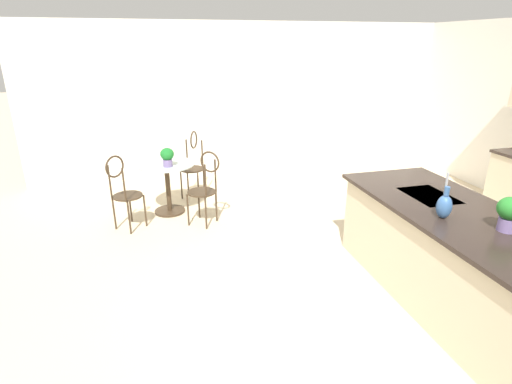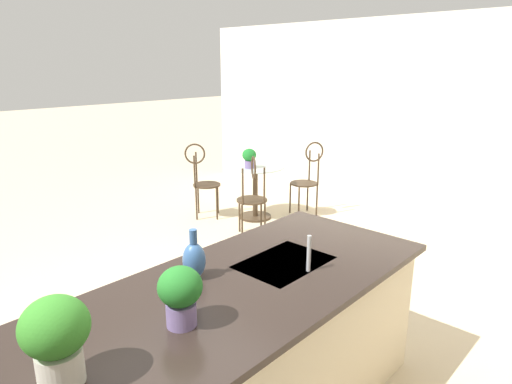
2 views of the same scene
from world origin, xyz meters
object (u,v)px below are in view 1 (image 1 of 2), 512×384
at_px(chair_by_island, 123,189).
at_px(chair_near_window, 205,185).
at_px(potted_plant_counter_near, 510,212).
at_px(bistro_table, 168,183).
at_px(chair_toward_desk, 193,161).
at_px(vase_on_counter, 444,206).
at_px(potted_plant_on_table, 167,156).

bearing_deg(chair_by_island, chair_near_window, 84.46).
relative_size(chair_by_island, potted_plant_counter_near, 3.61).
bearing_deg(potted_plant_counter_near, bistro_table, -142.01).
bearing_deg(potted_plant_counter_near, chair_by_island, -131.98).
xyz_separation_m(bistro_table, potted_plant_counter_near, (3.27, 2.55, 0.64)).
bearing_deg(chair_near_window, bistro_table, -140.00).
bearing_deg(chair_toward_desk, bistro_table, -35.45).
relative_size(chair_toward_desk, potted_plant_counter_near, 3.61).
bearing_deg(chair_toward_desk, vase_on_counter, 26.87).
bearing_deg(potted_plant_on_table, bistro_table, -172.05).
distance_m(bistro_table, vase_on_counter, 3.72).
bearing_deg(vase_on_counter, chair_near_window, -143.32).
bearing_deg(potted_plant_counter_near, potted_plant_on_table, -141.02).
height_order(bistro_table, potted_plant_counter_near, potted_plant_counter_near).
xyz_separation_m(bistro_table, chair_near_window, (0.55, 0.47, 0.13)).
relative_size(chair_toward_desk, potted_plant_on_table, 3.98).
distance_m(potted_plant_on_table, potted_plant_counter_near, 4.04).
xyz_separation_m(chair_toward_desk, potted_plant_on_table, (0.75, -0.42, 0.32)).
bearing_deg(vase_on_counter, potted_plant_on_table, -141.56).
xyz_separation_m(bistro_table, chair_by_island, (0.45, -0.58, 0.13)).
distance_m(chair_near_window, chair_toward_desk, 1.17).
relative_size(bistro_table, chair_near_window, 0.77).
height_order(chair_toward_desk, potted_plant_on_table, chair_toward_desk).
xyz_separation_m(chair_by_island, vase_on_counter, (2.47, 2.81, 0.46)).
distance_m(bistro_table, chair_toward_desk, 0.76).
xyz_separation_m(bistro_table, potted_plant_on_table, (0.14, 0.02, 0.44)).
bearing_deg(chair_near_window, potted_plant_on_table, -133.01).
bearing_deg(potted_plant_counter_near, vase_on_counter, -137.00).
distance_m(potted_plant_counter_near, vase_on_counter, 0.48).
distance_m(bistro_table, chair_near_window, 0.73).
relative_size(chair_by_island, potted_plant_on_table, 3.98).
relative_size(chair_near_window, vase_on_counter, 3.62).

